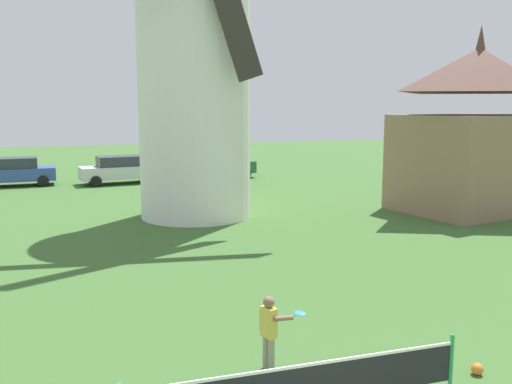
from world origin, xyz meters
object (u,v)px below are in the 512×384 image
object	(u,v)px
windmill	(194,42)
chapel	(475,132)
stray_ball	(477,369)
parked_car_silver	(121,169)
parked_car_blue	(15,171)
parked_car_green	(218,165)
player_far	(270,328)

from	to	relation	value
windmill	chapel	size ratio (longest dim) A/B	1.93
stray_ball	parked_car_silver	xyz separation A→B (m)	(-3.88, 25.11, 0.71)
parked_car_blue	parked_car_green	distance (m)	11.43
player_far	stray_ball	bearing A→B (deg)	-20.79
player_far	parked_car_blue	distance (m)	25.41
windmill	parked_car_blue	world-z (taller)	windmill
parked_car_green	chapel	xyz separation A→B (m)	(7.72, -13.40, 2.47)
windmill	stray_ball	world-z (taller)	windmill
player_far	parked_car_green	distance (m)	24.97
stray_ball	parked_car_silver	bearing A→B (deg)	98.80
parked_car_blue	player_far	bearing A→B (deg)	-75.61
windmill	chapel	distance (m)	12.09
windmill	parked_car_blue	bearing A→B (deg)	124.49
stray_ball	chapel	bearing A→B (deg)	51.76
parked_car_silver	parked_car_green	size ratio (longest dim) A/B	1.01
parked_car_silver	windmill	bearing A→B (deg)	-78.41
windmill	parked_car_green	distance (m)	13.18
chapel	parked_car_green	bearing A→B (deg)	119.94
parked_car_green	chapel	bearing A→B (deg)	-60.06
player_far	stray_ball	distance (m)	3.46
stray_ball	parked_car_green	world-z (taller)	parked_car_green
windmill	player_far	size ratio (longest dim) A/B	11.51
player_far	parked_car_green	xyz separation A→B (m)	(5.11, 24.44, 0.09)
parked_car_silver	chapel	size ratio (longest dim) A/B	0.61
chapel	player_far	bearing A→B (deg)	-139.30
player_far	chapel	distance (m)	17.12
stray_ball	parked_car_blue	distance (m)	27.53
stray_ball	chapel	xyz separation A→B (m)	(9.65, 12.25, 3.18)
player_far	parked_car_silver	world-z (taller)	parked_car_silver
parked_car_green	parked_car_blue	bearing A→B (deg)	179.13
windmill	parked_car_silver	size ratio (longest dim) A/B	3.17
windmill	chapel	bearing A→B (deg)	-11.12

